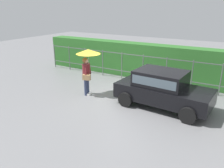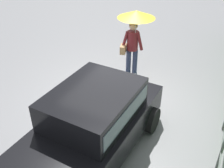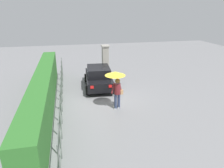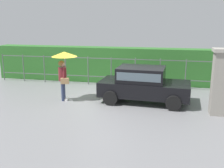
{
  "view_description": "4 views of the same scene",
  "coord_description": "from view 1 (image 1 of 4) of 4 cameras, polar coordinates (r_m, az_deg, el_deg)",
  "views": [
    {
      "loc": [
        4.34,
        -8.22,
        3.87
      ],
      "look_at": [
        -0.25,
        -0.45,
        0.75
      ],
      "focal_mm": 36.38,
      "sensor_mm": 36.0,
      "label": 1
    },
    {
      "loc": [
        5.15,
        2.08,
        4.18
      ],
      "look_at": [
        0.28,
        -0.23,
        0.75
      ],
      "focal_mm": 41.5,
      "sensor_mm": 36.0,
      "label": 2
    },
    {
      "loc": [
        -11.54,
        2.02,
        5.17
      ],
      "look_at": [
        -0.11,
        -0.47,
        0.88
      ],
      "focal_mm": 33.42,
      "sensor_mm": 36.0,
      "label": 3
    },
    {
      "loc": [
        2.66,
        -10.72,
        3.43
      ],
      "look_at": [
        0.43,
        0.07,
        0.69
      ],
      "focal_mm": 42.4,
      "sensor_mm": 36.0,
      "label": 4
    }
  ],
  "objects": [
    {
      "name": "car",
      "position": [
        9.19,
        12.53,
        -0.86
      ],
      "size": [
        3.83,
        2.06,
        1.48
      ],
      "rotation": [
        0.0,
        0.0,
        -0.06
      ],
      "color": "black",
      "rests_on": "ground"
    },
    {
      "name": "ground_plane",
      "position": [
        10.07,
        2.54,
        -3.53
      ],
      "size": [
        40.0,
        40.0,
        0.0
      ],
      "primitive_type": "plane",
      "color": "slate"
    },
    {
      "name": "pedestrian",
      "position": [
        10.07,
        -6.2,
        5.86
      ],
      "size": [
        1.07,
        1.07,
        2.08
      ],
      "rotation": [
        0.0,
        0.0,
        0.26
      ],
      "color": "#2D3856",
      "rests_on": "ground"
    },
    {
      "name": "hedge_row",
      "position": [
        12.99,
        6.82,
        5.97
      ],
      "size": [
        12.24,
        0.9,
        1.9
      ],
      "primitive_type": "cube",
      "color": "#2D6B28",
      "rests_on": "ground"
    },
    {
      "name": "fence_section",
      "position": [
        12.23,
        5.07,
        4.61
      ],
      "size": [
        11.29,
        0.05,
        1.5
      ],
      "color": "#59605B",
      "rests_on": "ground"
    }
  ]
}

